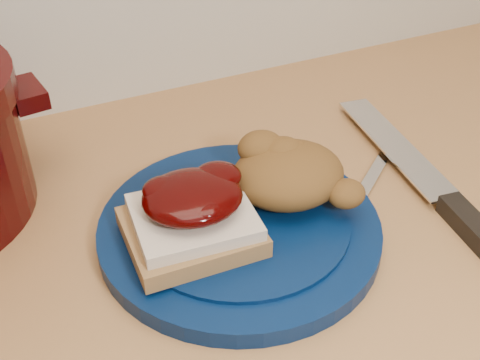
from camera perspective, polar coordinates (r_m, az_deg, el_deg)
name	(u,v)px	position (r m, az deg, el deg)	size (l,w,h in m)	color
plate	(239,229)	(0.57, -0.05, -4.65)	(0.27, 0.27, 0.02)	#04183E
sandwich	(192,215)	(0.53, -4.56, -3.35)	(0.12, 0.10, 0.06)	olive
stuffing_mound	(288,174)	(0.57, 4.60, 0.53)	(0.11, 0.09, 0.05)	brown
chef_knife	(457,211)	(0.63, 19.92, -2.82)	(0.07, 0.34, 0.02)	black
butter_knife	(362,194)	(0.64, 11.49, -1.30)	(0.17, 0.01, 0.00)	silver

